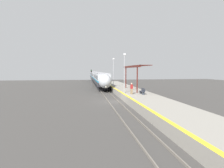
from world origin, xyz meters
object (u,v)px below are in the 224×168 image
Objects in this scene: person_waiting at (132,88)px; railway_signal at (91,76)px; lamppost_mid at (113,71)px; platform_bench at (143,91)px; train at (96,77)px; lamppost_near at (124,71)px.

person_waiting is 24.57m from railway_signal.
person_waiting is 12.86m from lamppost_mid.
person_waiting is at bearing -77.93° from railway_signal.
lamppost_mid reaches higher than person_waiting.
train is at bearing 96.44° from platform_bench.
platform_bench is at bearing -79.42° from lamppost_mid.
lamppost_near is (4.42, -22.24, 1.62)m from railway_signal.
railway_signal is at bearing 105.72° from platform_bench.
railway_signal is (-6.79, 24.12, 1.40)m from platform_bench.
railway_signal is at bearing 111.12° from lamppost_mid.
railway_signal reaches higher than train.
platform_bench is 1.71m from person_waiting.
lamppost_mid is (-0.71, 12.57, 2.62)m from person_waiting.
person_waiting is at bearing -67.99° from lamppost_near.
train is 39.76m from platform_bench.
person_waiting is 0.27× the size of lamppost_near.
train is at bearing 81.39° from railway_signal.
platform_bench is 0.26× the size of lamppost_near.
railway_signal is (-5.13, 24.01, 1.00)m from person_waiting.
lamppost_mid is at bearing 90.00° from lamppost_near.
railway_signal is (-2.33, -15.38, 0.62)m from train.
lamppost_near reaches higher than train.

